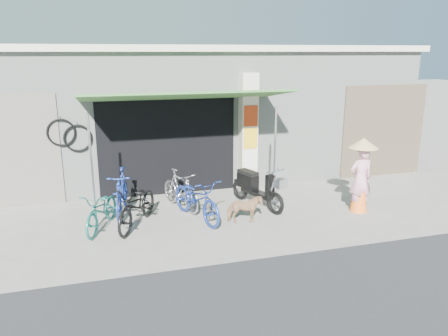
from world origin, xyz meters
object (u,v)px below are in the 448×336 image
object	(u,v)px
bike_teal	(102,210)
bike_blue	(122,193)
bike_navy	(197,198)
bike_black	(138,205)
bike_silver	(180,190)
moped	(256,187)
street_dog	(245,209)
nun	(361,175)

from	to	relation	value
bike_teal	bike_blue	world-z (taller)	bike_blue
bike_navy	bike_black	bearing A→B (deg)	164.31
bike_teal	bike_navy	distance (m)	1.95
bike_blue	bike_silver	size ratio (longest dim) A/B	1.13
moped	street_dog	bearing A→B (deg)	-142.55
bike_black	nun	bearing A→B (deg)	22.84
bike_teal	bike_black	distance (m)	0.71
moped	nun	size ratio (longest dim) A/B	1.01
bike_black	moped	world-z (taller)	moped
street_dog	nun	size ratio (longest dim) A/B	0.43
bike_teal	nun	world-z (taller)	nun
bike_navy	street_dog	world-z (taller)	bike_navy
bike_black	street_dog	size ratio (longest dim) A/B	2.39
bike_blue	bike_navy	size ratio (longest dim) A/B	0.95
bike_blue	street_dog	bearing A→B (deg)	-15.74
street_dog	moped	bearing A→B (deg)	-21.99
street_dog	moped	distance (m)	1.11
bike_navy	street_dog	bearing A→B (deg)	-46.61
bike_blue	moped	world-z (taller)	bike_blue
moped	bike_silver	bearing A→B (deg)	149.23
bike_navy	moped	size ratio (longest dim) A/B	1.05
bike_navy	street_dog	xyz separation A→B (m)	(0.91, -0.49, -0.16)
bike_black	bike_teal	bearing A→B (deg)	-157.54
bike_black	moped	distance (m)	2.80
moped	bike_black	bearing A→B (deg)	169.93
bike_blue	nun	size ratio (longest dim) A/B	1.01
bike_teal	bike_silver	distance (m)	1.89
bike_black	bike_blue	bearing A→B (deg)	138.12
bike_navy	nun	world-z (taller)	nun
bike_teal	nun	bearing A→B (deg)	16.40
street_dog	nun	distance (m)	2.77
bike_navy	street_dog	size ratio (longest dim) A/B	2.45
bike_silver	street_dog	distance (m)	1.69
bike_blue	bike_navy	world-z (taller)	bike_blue
street_dog	moped	world-z (taller)	moped
bike_navy	nun	size ratio (longest dim) A/B	1.06
bike_silver	moped	bearing A→B (deg)	-30.53
moped	nun	world-z (taller)	nun
bike_teal	bike_black	size ratio (longest dim) A/B	0.89
bike_black	bike_silver	size ratio (longest dim) A/B	1.16
bike_black	street_dog	distance (m)	2.21
bike_blue	nun	xyz separation A→B (m)	(5.15, -1.21, 0.33)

